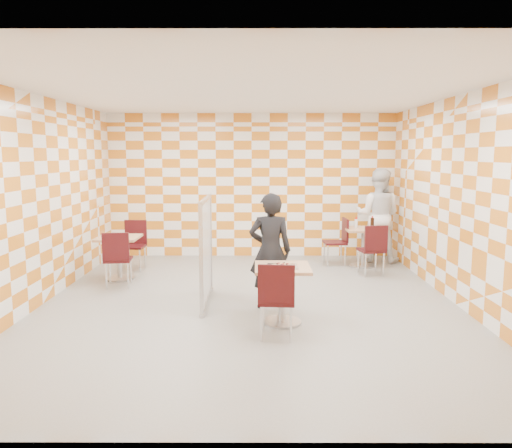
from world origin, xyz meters
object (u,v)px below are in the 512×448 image
at_px(main_table, 282,285).
at_px(empty_table, 119,250).
at_px(chair_second_side, 340,238).
at_px(sport_bottle, 356,223).
at_px(chair_empty_far, 134,241).
at_px(man_white, 378,215).
at_px(soda_bottle, 372,223).
at_px(second_table, 363,241).
at_px(chair_main_front, 277,295).
at_px(partition, 206,250).
at_px(chair_empty_near, 117,255).
at_px(chair_second_front, 373,246).
at_px(man_dark, 270,251).

bearing_deg(main_table, empty_table, 140.06).
distance_m(main_table, empty_table, 3.54).
relative_size(chair_second_side, sport_bottle, 4.62).
height_order(chair_empty_far, sport_bottle, sport_bottle).
distance_m(man_white, soda_bottle, 0.55).
xyz_separation_m(empty_table, man_white, (4.83, 1.51, 0.43)).
relative_size(second_table, chair_main_front, 0.81).
bearing_deg(main_table, soda_bottle, 60.16).
relative_size(main_table, chair_empty_far, 0.81).
relative_size(main_table, chair_second_side, 0.81).
bearing_deg(sport_bottle, empty_table, -165.56).
relative_size(main_table, chair_main_front, 0.81).
bearing_deg(partition, main_table, -39.20).
relative_size(chair_main_front, chair_empty_near, 1.00).
distance_m(chair_empty_near, chair_empty_far, 1.35).
relative_size(chair_main_front, sport_bottle, 4.62).
distance_m(chair_empty_far, sport_bottle, 4.26).
xyz_separation_m(chair_empty_far, partition, (1.58, -2.18, 0.25)).
distance_m(empty_table, chair_main_front, 3.88).
distance_m(chair_second_front, chair_empty_far, 4.41).
distance_m(chair_second_front, soda_bottle, 0.85).
distance_m(empty_table, chair_second_front, 4.46).
height_order(main_table, empty_table, same).
xyz_separation_m(man_dark, sport_bottle, (1.74, 2.71, 0.02)).
bearing_deg(chair_empty_near, main_table, -33.31).
distance_m(second_table, chair_second_front, 0.77).
bearing_deg(chair_second_side, chair_empty_far, -175.00).
bearing_deg(second_table, man_dark, -125.62).
relative_size(chair_second_side, man_white, 0.49).
bearing_deg(chair_main_front, chair_second_front, 59.31).
bearing_deg(main_table, second_table, 62.22).
bearing_deg(main_table, chair_main_front, -99.41).
height_order(second_table, chair_main_front, chair_main_front).
xyz_separation_m(chair_second_side, chair_empty_far, (-3.92, -0.34, 0.00)).
distance_m(chair_second_side, sport_bottle, 0.43).
xyz_separation_m(partition, sport_bottle, (2.66, 2.52, 0.05)).
xyz_separation_m(empty_table, chair_empty_near, (0.13, -0.57, 0.04)).
bearing_deg(empty_table, chair_main_front, -47.53).
distance_m(main_table, chair_second_front, 3.06).
bearing_deg(chair_main_front, soda_bottle, 62.89).
distance_m(empty_table, chair_empty_far, 0.78).
height_order(chair_main_front, chair_empty_near, same).
xyz_separation_m(main_table, chair_main_front, (-0.10, -0.59, 0.04)).
xyz_separation_m(chair_main_front, soda_bottle, (1.99, 3.88, 0.31)).
xyz_separation_m(second_table, man_white, (0.38, 0.51, 0.43)).
bearing_deg(empty_table, partition, -40.40).
distance_m(man_dark, soda_bottle, 3.31).
bearing_deg(second_table, partition, -139.08).
height_order(second_table, chair_empty_far, chair_empty_far).
relative_size(chair_second_front, chair_empty_near, 1.00).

